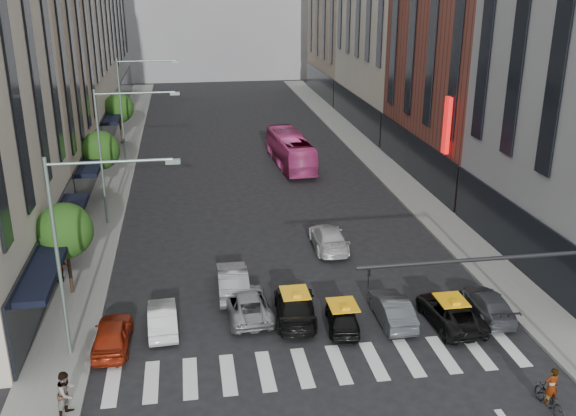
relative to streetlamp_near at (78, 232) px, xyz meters
name	(u,v)px	position (x,y,z in m)	size (l,w,h in m)	color
ground	(333,386)	(10.04, -4.00, -5.90)	(160.00, 160.00, 0.00)	black
sidewalk_left	(114,180)	(-1.46, 26.00, -5.83)	(3.00, 96.00, 0.15)	slate
sidewalk_right	(385,167)	(21.54, 26.00, -5.83)	(3.00, 96.00, 0.15)	slate
building_left_b	(16,33)	(-6.96, 24.00, 6.10)	(8.00, 16.00, 24.00)	tan
building_right_b	(473,14)	(27.04, 23.00, 7.10)	(8.00, 18.00, 26.00)	brown
tree_near	(65,231)	(-1.76, 6.00, -2.25)	(2.88, 2.88, 4.95)	black
tree_mid	(100,150)	(-1.76, 22.00, -2.25)	(2.88, 2.88, 4.95)	black
tree_far	(119,108)	(-1.76, 38.00, -2.25)	(2.88, 2.88, 4.95)	black
streetlamp_near	(78,232)	(0.00, 0.00, 0.00)	(5.38, 0.25, 9.00)	gray
streetlamp_mid	(114,139)	(0.00, 16.00, 0.00)	(5.38, 0.25, 9.00)	gray
streetlamp_far	(131,96)	(0.00, 32.00, 0.00)	(5.38, 0.25, 9.00)	gray
traffic_signal	(533,286)	(17.74, -5.00, -1.43)	(10.10, 0.20, 6.00)	black
liberty_sign	(447,125)	(22.64, 16.00, 0.10)	(0.30, 0.70, 4.00)	red
car_red	(112,334)	(0.84, 0.43, -5.23)	(1.60, 3.97, 1.35)	maroon
car_white_front	(162,318)	(3.04, 1.67, -5.28)	(1.33, 3.82, 1.26)	silver
car_silver	(247,303)	(7.14, 2.43, -5.26)	(2.13, 4.61, 1.28)	gray
taxi_left	(295,306)	(9.43, 1.70, -5.21)	(1.95, 4.79, 1.39)	black
taxi_center	(342,317)	(11.52, 0.45, -5.30)	(1.43, 3.57, 1.21)	black
car_grey_mid	(392,309)	(14.05, 0.71, -5.24)	(1.41, 4.05, 1.33)	#3A3D41
taxi_right	(450,312)	(16.74, 0.00, -5.27)	(2.11, 4.58, 1.27)	black
car_grey_curb	(488,304)	(18.91, 0.52, -5.29)	(1.73, 4.26, 1.24)	#3E4045
car_row2_left	(233,280)	(6.63, 4.86, -5.16)	(1.57, 4.49, 1.48)	gray
car_row2_right	(328,238)	(12.91, 9.86, -5.21)	(1.95, 4.80, 1.39)	#BDBDBD
bus	(290,150)	(13.54, 28.07, -4.47)	(2.40, 10.27, 2.86)	#BD3778
motorcycle	(549,399)	(18.00, -6.79, -5.41)	(0.65, 1.87, 0.98)	black
rider	(554,370)	(18.00, -6.79, -4.11)	(0.59, 0.39, 1.61)	gray
pedestrian_near	(67,393)	(-0.36, -4.30, -4.82)	(0.90, 0.71, 1.86)	gray
pedestrian_far	(60,269)	(-2.56, 7.38, -4.97)	(0.91, 0.38, 1.56)	gray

